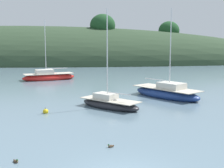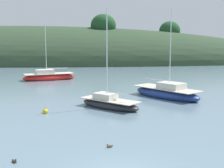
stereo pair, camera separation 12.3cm
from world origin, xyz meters
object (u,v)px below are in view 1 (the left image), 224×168
(sailboat_teal_outer, at_px, (48,77))
(mooring_buoy_channel, at_px, (46,112))
(sailboat_yellow_far, at_px, (167,93))
(duck_trailing, at_px, (16,161))
(duck_lone_right, at_px, (111,146))
(sailboat_red_portside, at_px, (110,103))

(sailboat_teal_outer, xyz_separation_m, mooring_buoy_channel, (3.59, -21.30, -0.33))
(sailboat_yellow_far, height_order, duck_trailing, sailboat_yellow_far)
(duck_trailing, bearing_deg, duck_lone_right, 23.95)
(sailboat_red_portside, xyz_separation_m, duck_trailing, (-4.60, -12.02, -0.32))
(duck_trailing, bearing_deg, sailboat_yellow_far, 58.11)
(sailboat_yellow_far, distance_m, duck_trailing, 19.82)
(sailboat_teal_outer, xyz_separation_m, duck_lone_right, (8.62, -29.42, -0.40))
(sailboat_red_portside, bearing_deg, duck_trailing, -110.94)
(sailboat_teal_outer, distance_m, duck_trailing, 31.70)
(sailboat_yellow_far, relative_size, sailboat_red_portside, 1.07)
(sailboat_teal_outer, distance_m, duck_lone_right, 30.66)
(mooring_buoy_channel, bearing_deg, sailboat_yellow_far, 31.40)
(sailboat_teal_outer, relative_size, duck_lone_right, 22.29)
(sailboat_teal_outer, bearing_deg, sailboat_yellow_far, -45.06)
(sailboat_red_portside, relative_size, mooring_buoy_channel, 15.85)
(sailboat_teal_outer, xyz_separation_m, duck_trailing, (4.10, -31.43, -0.40))
(mooring_buoy_channel, bearing_deg, sailboat_teal_outer, 99.57)
(sailboat_red_portside, height_order, duck_lone_right, sailboat_red_portside)
(sailboat_red_portside, bearing_deg, sailboat_yellow_far, 39.32)
(sailboat_yellow_far, distance_m, sailboat_red_portside, 7.59)
(sailboat_yellow_far, relative_size, duck_trailing, 24.57)
(sailboat_yellow_far, distance_m, sailboat_teal_outer, 20.63)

